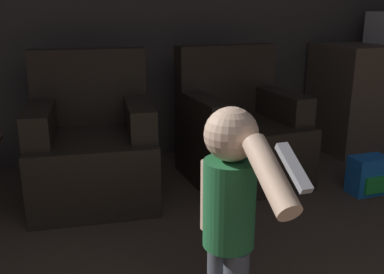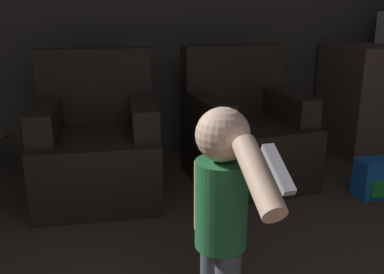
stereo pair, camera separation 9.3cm
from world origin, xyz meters
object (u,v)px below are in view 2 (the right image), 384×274
toy_backpack (375,178)px  armchair_left (98,146)px  armchair_right (245,134)px  person_toddler (222,205)px

toy_backpack → armchair_left: bearing=162.5°
armchair_right → toy_backpack: armchair_right is taller
armchair_right → armchair_left: bearing=176.8°
armchair_left → armchair_right: 1.07m
armchair_left → person_toddler: (0.37, -1.45, 0.19)m
armchair_left → toy_backpack: 1.89m
person_toddler → toy_backpack: person_toddler is taller
person_toddler → toy_backpack: bearing=-71.7°
armchair_right → person_toddler: armchair_right is taller
armchair_right → toy_backpack: size_ratio=3.68×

